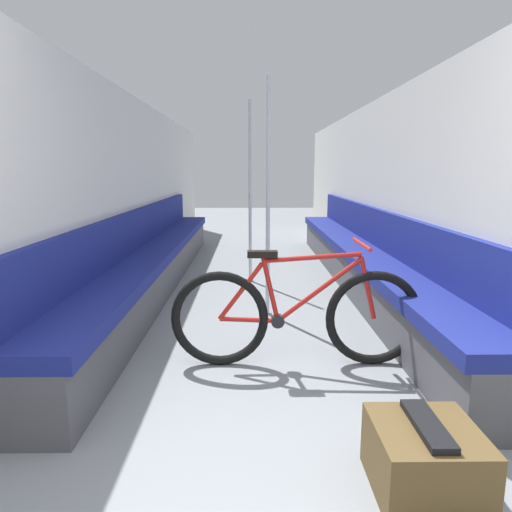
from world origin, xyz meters
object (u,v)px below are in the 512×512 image
at_px(luggage_bag, 425,459).
at_px(grab_pole_near, 268,204).
at_px(bench_seat_row_left, 156,261).
at_px(bench_seat_row_right, 360,260).
at_px(bicycle, 297,316).
at_px(grab_pole_far, 250,196).

bearing_deg(luggage_bag, grab_pole_near, 103.33).
relative_size(bench_seat_row_left, grab_pole_near, 2.97).
bearing_deg(bench_seat_row_left, luggage_bag, -62.12).
relative_size(bench_seat_row_right, grab_pole_near, 2.97).
height_order(bench_seat_row_left, bicycle, bench_seat_row_left).
bearing_deg(grab_pole_far, bicycle, -82.53).
xyz_separation_m(bicycle, grab_pole_far, (-0.32, 2.41, 0.68)).
height_order(bench_seat_row_right, grab_pole_near, grab_pole_near).
distance_m(bench_seat_row_right, grab_pole_near, 1.66).
xyz_separation_m(bench_seat_row_left, bicycle, (1.39, -2.13, 0.04)).
xyz_separation_m(bench_seat_row_left, grab_pole_near, (1.23, -1.01, 0.72)).
xyz_separation_m(bicycle, luggage_bag, (0.41, -1.27, -0.20)).
height_order(bench_seat_row_left, luggage_bag, bench_seat_row_left).
height_order(bench_seat_row_right, luggage_bag, bench_seat_row_right).
bearing_deg(grab_pole_near, grab_pole_far, 97.07).
height_order(bench_seat_row_right, bicycle, bench_seat_row_right).
relative_size(grab_pole_far, luggage_bag, 4.83).
bearing_deg(bicycle, bench_seat_row_left, 105.85).
bearing_deg(luggage_bag, bench_seat_row_left, 117.88).
relative_size(bicycle, luggage_bag, 3.92).
distance_m(bench_seat_row_right, grab_pole_far, 1.47).
distance_m(bicycle, grab_pole_near, 1.32).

